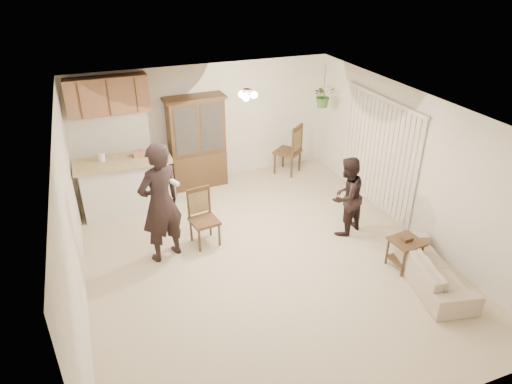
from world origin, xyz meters
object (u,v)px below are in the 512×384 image
object	(u,v)px
child	(346,199)
china_hutch	(197,143)
adult	(161,209)
chair_bar	(205,229)
sofa	(433,262)
chair_hutch_left	(157,181)
side_table	(404,253)
chair_hutch_right	(287,159)

from	to	relation	value
child	china_hutch	size ratio (longest dim) A/B	0.69
adult	chair_bar	world-z (taller)	adult
sofa	chair_bar	bearing A→B (deg)	64.99
child	chair_bar	world-z (taller)	child
chair_hutch_left	sofa	bearing A→B (deg)	4.93
side_table	child	bearing A→B (deg)	106.31
child	side_table	distance (m)	1.35
side_table	chair_hutch_right	world-z (taller)	chair_hutch_right
chair_hutch_left	chair_hutch_right	size ratio (longest dim) A/B	0.83
china_hutch	chair_bar	bearing A→B (deg)	-104.28
sofa	side_table	size ratio (longest dim) A/B	3.36
sofa	side_table	bearing A→B (deg)	31.05
chair_hutch_right	child	bearing A→B (deg)	48.63
china_hutch	side_table	world-z (taller)	china_hutch
chair_bar	chair_hutch_left	distance (m)	2.22
sofa	adult	size ratio (longest dim) A/B	1.04
adult	china_hutch	size ratio (longest dim) A/B	0.93
sofa	chair_hutch_right	xyz separation A→B (m)	(-0.42, 4.33, -0.04)
chair_bar	chair_hutch_left	size ratio (longest dim) A/B	1.04
chair_bar	chair_hutch_right	size ratio (longest dim) A/B	0.87
sofa	adult	bearing A→B (deg)	72.35
child	chair_bar	xyz separation A→B (m)	(-2.41, 0.53, -0.39)
sofa	adult	world-z (taller)	adult
sofa	child	distance (m)	1.79
adult	side_table	world-z (taller)	adult
adult	china_hutch	world-z (taller)	china_hutch
chair_bar	chair_hutch_left	xyz separation A→B (m)	(-0.43, 2.18, -0.01)
sofa	chair_hutch_right	distance (m)	4.35
side_table	chair_hutch_right	size ratio (longest dim) A/B	0.49
adult	child	distance (m)	3.15
adult	chair_hutch_left	bearing A→B (deg)	-119.52
china_hutch	chair_bar	size ratio (longest dim) A/B	1.95
child	china_hutch	world-z (taller)	china_hutch
child	side_table	size ratio (longest dim) A/B	2.42
chair_bar	chair_hutch_right	bearing A→B (deg)	31.38
china_hutch	chair_hutch_left	world-z (taller)	china_hutch
sofa	chair_bar	world-z (taller)	chair_bar
adult	side_table	distance (m)	3.90
adult	chair_hutch_right	xyz separation A→B (m)	(3.21, 2.25, -0.58)
adult	chair_hutch_left	world-z (taller)	adult
sofa	chair_hutch_left	distance (m)	5.53
child	chair_hutch_left	world-z (taller)	child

